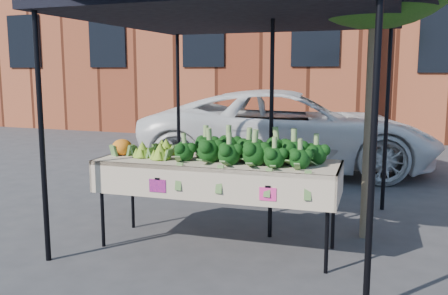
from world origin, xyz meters
TOP-DOWN VIEW (x-y plane):
  - ground at (0.00, 0.00)m, footprint 90.00×90.00m
  - table at (-0.09, 0.07)m, footprint 2.43×0.91m
  - canopy at (-0.02, 0.65)m, footprint 3.16×3.16m
  - broccoli_heap at (0.23, 0.10)m, footprint 1.49×0.59m
  - romanesco_cluster at (-0.76, 0.11)m, footprint 0.45×0.59m
  - cauliflower_pair at (-1.14, 0.02)m, footprint 0.22×0.22m
  - vehicle at (-0.31, 4.25)m, footprint 1.94×2.67m
  - street_tree at (1.31, 0.92)m, footprint 1.96×1.96m

SIDE VIEW (x-z plane):
  - ground at x=0.00m, z-range 0.00..0.00m
  - table at x=-0.09m, z-range 0.00..0.90m
  - cauliflower_pair at x=-1.14m, z-range 0.90..1.10m
  - romanesco_cluster at x=-0.76m, z-range 0.90..1.12m
  - broccoli_heap at x=0.23m, z-range 0.90..1.19m
  - canopy at x=-0.02m, z-range 0.00..2.74m
  - street_tree at x=1.31m, z-range 0.00..3.86m
  - vehicle at x=-0.31m, z-range 0.00..5.22m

